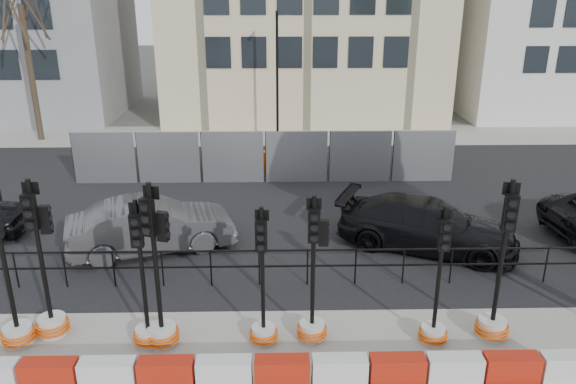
{
  "coord_description": "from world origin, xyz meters",
  "views": [
    {
      "loc": [
        0.46,
        -11.21,
        7.14
      ],
      "look_at": [
        0.75,
        3.0,
        1.84
      ],
      "focal_mm": 35.0,
      "sensor_mm": 36.0,
      "label": 1
    }
  ],
  "objects_px": {
    "traffic_signal_a": "(14,314)",
    "car_c": "(427,225)",
    "traffic_signal_d": "(160,309)",
    "traffic_signal_h": "(495,307)"
  },
  "relations": [
    {
      "from": "traffic_signal_a",
      "to": "car_c",
      "type": "relative_size",
      "value": 0.66
    },
    {
      "from": "car_c",
      "to": "traffic_signal_a",
      "type": "bearing_deg",
      "value": 137.28
    },
    {
      "from": "traffic_signal_d",
      "to": "traffic_signal_h",
      "type": "height_order",
      "value": "traffic_signal_d"
    },
    {
      "from": "traffic_signal_a",
      "to": "traffic_signal_h",
      "type": "height_order",
      "value": "traffic_signal_h"
    },
    {
      "from": "traffic_signal_d",
      "to": "car_c",
      "type": "distance_m",
      "value": 8.02
    },
    {
      "from": "traffic_signal_h",
      "to": "car_c",
      "type": "relative_size",
      "value": 0.66
    },
    {
      "from": "traffic_signal_h",
      "to": "car_c",
      "type": "distance_m",
      "value": 4.35
    },
    {
      "from": "traffic_signal_a",
      "to": "car_c",
      "type": "xyz_separation_m",
      "value": [
        9.7,
        4.37,
        -0.01
      ]
    },
    {
      "from": "traffic_signal_a",
      "to": "traffic_signal_d",
      "type": "distance_m",
      "value": 3.04
    },
    {
      "from": "traffic_signal_a",
      "to": "car_c",
      "type": "height_order",
      "value": "traffic_signal_a"
    }
  ]
}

